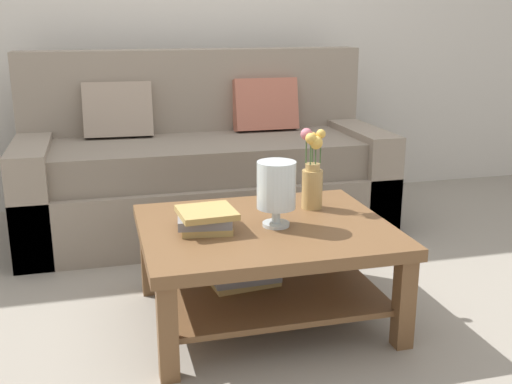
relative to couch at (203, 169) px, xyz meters
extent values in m
plane|color=gray|center=(0.07, -0.97, -0.36)|extent=(10.00, 10.00, 0.00)
cube|color=beige|center=(0.07, 0.68, 0.99)|extent=(6.40, 0.12, 2.70)
cube|color=gray|center=(0.00, -0.07, -0.18)|extent=(2.13, 0.90, 0.36)
cube|color=gray|center=(0.00, -0.10, 0.10)|extent=(1.89, 0.74, 0.20)
cube|color=gray|center=(0.00, 0.28, 0.35)|extent=(2.13, 0.20, 0.70)
cube|color=gray|center=(-0.96, -0.07, -0.06)|extent=(0.20, 0.90, 0.60)
cube|color=gray|center=(0.97, -0.07, -0.06)|extent=(0.20, 0.90, 0.60)
cube|color=gray|center=(-0.48, 0.14, 0.36)|extent=(0.41, 0.20, 0.34)
cube|color=#B26651|center=(0.43, 0.14, 0.36)|extent=(0.40, 0.19, 0.34)
cube|color=brown|center=(0.04, -1.26, 0.03)|extent=(1.02, 0.85, 0.05)
cube|color=brown|center=(-0.42, -1.63, -0.18)|extent=(0.07, 0.07, 0.37)
cube|color=brown|center=(0.50, -1.63, -0.18)|extent=(0.07, 0.07, 0.37)
cube|color=brown|center=(-0.42, -0.89, -0.18)|extent=(0.07, 0.07, 0.37)
cube|color=brown|center=(0.50, -0.89, -0.18)|extent=(0.07, 0.07, 0.37)
cube|color=brown|center=(0.04, -1.26, -0.22)|extent=(0.90, 0.73, 0.02)
cube|color=tan|center=(-0.05, -1.21, -0.20)|extent=(0.30, 0.23, 0.03)
cube|color=slate|center=(-0.05, -1.23, -0.16)|extent=(0.29, 0.21, 0.04)
cube|color=tan|center=(-0.20, -1.25, 0.07)|extent=(0.23, 0.23, 0.03)
cube|color=slate|center=(-0.21, -1.24, 0.10)|extent=(0.24, 0.24, 0.04)
cube|color=tan|center=(-0.20, -1.26, 0.13)|extent=(0.24, 0.23, 0.03)
cylinder|color=silver|center=(0.08, -1.28, 0.07)|extent=(0.11, 0.11, 0.02)
cylinder|color=silver|center=(0.08, -1.28, 0.10)|extent=(0.04, 0.04, 0.06)
cylinder|color=silver|center=(0.08, -1.28, 0.23)|extent=(0.16, 0.16, 0.19)
sphere|color=beige|center=(0.06, -1.28, 0.20)|extent=(0.06, 0.06, 0.06)
sphere|color=beige|center=(0.10, -1.27, 0.19)|extent=(0.04, 0.04, 0.04)
cylinder|color=tan|center=(0.31, -1.09, 0.15)|extent=(0.09, 0.09, 0.18)
cylinder|color=tan|center=(0.31, -1.09, 0.25)|extent=(0.07, 0.07, 0.03)
cylinder|color=#426638|center=(0.34, -1.08, 0.32)|extent=(0.01, 0.01, 0.12)
sphere|color=gold|center=(0.34, -1.08, 0.40)|extent=(0.04, 0.04, 0.04)
cylinder|color=#426638|center=(0.31, -1.06, 0.32)|extent=(0.01, 0.01, 0.11)
sphere|color=gold|center=(0.31, -1.06, 0.38)|extent=(0.04, 0.04, 0.04)
cylinder|color=#426638|center=(0.28, -1.06, 0.32)|extent=(0.01, 0.01, 0.11)
sphere|color=#C66B7A|center=(0.28, -1.06, 0.39)|extent=(0.05, 0.05, 0.05)
cylinder|color=#426638|center=(0.29, -1.10, 0.31)|extent=(0.01, 0.01, 0.10)
sphere|color=gold|center=(0.29, -1.10, 0.38)|extent=(0.05, 0.05, 0.05)
cylinder|color=#426638|center=(0.31, -1.10, 0.30)|extent=(0.01, 0.01, 0.08)
sphere|color=gold|center=(0.31, -1.10, 0.36)|extent=(0.06, 0.06, 0.06)
camera|label=1|loc=(-0.61, -3.58, 0.89)|focal=43.10mm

